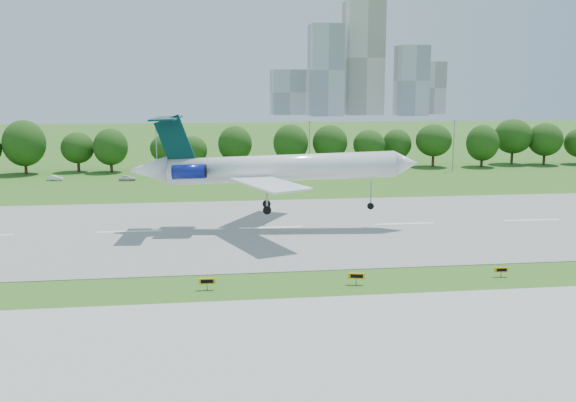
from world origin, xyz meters
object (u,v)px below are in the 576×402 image
at_px(taxi_sign_left, 207,281).
at_px(airliner, 267,167).
at_px(service_vehicle_b, 127,178).
at_px(service_vehicle_a, 55,178).

bearing_deg(taxi_sign_left, airliner, 72.83).
height_order(airliner, taxi_sign_left, airliner).
bearing_deg(service_vehicle_b, service_vehicle_a, 84.44).
xyz_separation_m(taxi_sign_left, service_vehicle_a, (-32.44, 80.82, -0.33)).
xyz_separation_m(taxi_sign_left, service_vehicle_b, (-16.75, 78.62, -0.28)).
relative_size(taxi_sign_left, service_vehicle_b, 0.48).
relative_size(service_vehicle_a, service_vehicle_b, 0.95).
bearing_deg(service_vehicle_b, airliner, -150.85).
relative_size(airliner, taxi_sign_left, 24.18).
bearing_deg(service_vehicle_a, service_vehicle_b, -91.91).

